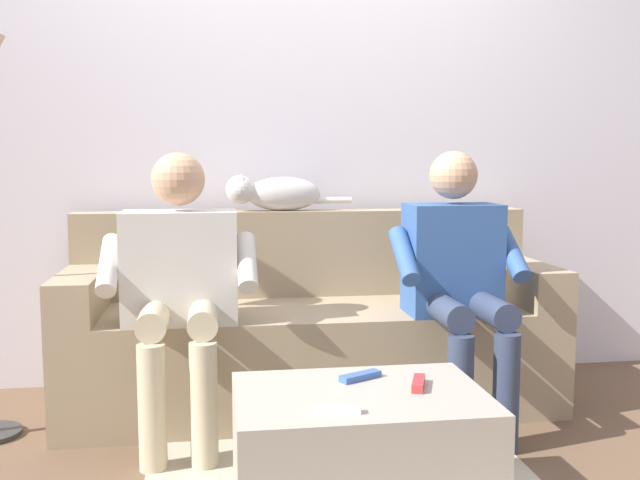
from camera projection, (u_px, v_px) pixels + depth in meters
name	position (u px, v px, depth m)	size (l,w,h in m)	color
ground_plane	(338.00, 469.00, 2.53)	(8.00, 8.00, 0.00)	brown
back_wall	(299.00, 107.00, 3.52)	(5.04, 0.06, 2.71)	silver
couch	(311.00, 336.00, 3.20)	(2.13, 0.70, 0.86)	#9E896B
coffee_table	(360.00, 458.00, 2.14)	(0.75, 0.52, 0.41)	#A89E8E
person_left_seated	(458.00, 271.00, 2.91)	(0.53, 0.55, 1.13)	#335693
person_right_seated	(179.00, 276.00, 2.76)	(0.60, 0.53, 1.12)	beige
cat_on_backrest	(272.00, 193.00, 3.34)	(0.60, 0.14, 0.17)	silver
remote_red	(418.00, 383.00, 2.16)	(0.13, 0.03, 0.03)	#B73333
remote_blue	(360.00, 376.00, 2.24)	(0.14, 0.04, 0.02)	#3860B7
remote_white	(339.00, 409.00, 1.94)	(0.12, 0.03, 0.02)	white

